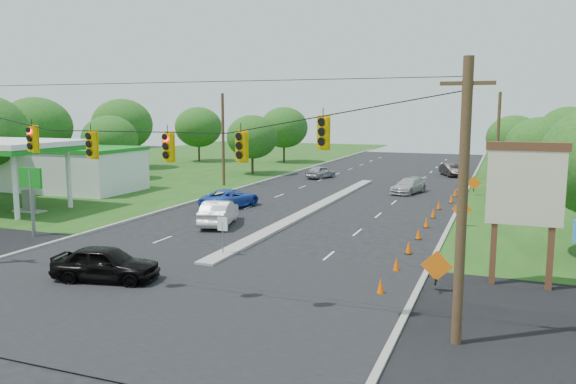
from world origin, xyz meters
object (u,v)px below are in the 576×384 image
at_px(gas_station, 61,165).
at_px(white_sedan, 219,213).
at_px(pylon_sign, 533,194).
at_px(blue_pickup, 230,198).
at_px(black_sedan, 106,264).

height_order(gas_station, white_sedan, gas_station).
bearing_deg(white_sedan, pylon_sign, 143.72).
bearing_deg(blue_pickup, pylon_sign, 159.28).
height_order(pylon_sign, black_sedan, pylon_sign).
xyz_separation_m(pylon_sign, blue_pickup, (-20.57, 12.96, -3.28)).
distance_m(pylon_sign, white_sedan, 19.80).
relative_size(gas_station, pylon_sign, 3.22).
bearing_deg(gas_station, pylon_sign, -20.31).
height_order(gas_station, black_sedan, gas_station).
bearing_deg(gas_station, white_sedan, -20.10).
distance_m(black_sedan, blue_pickup, 19.00).
xyz_separation_m(gas_station, blue_pickup, (17.39, -1.09, -1.85)).
height_order(pylon_sign, white_sedan, pylon_sign).
bearing_deg(gas_station, blue_pickup, -3.57).
relative_size(white_sedan, blue_pickup, 0.95).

